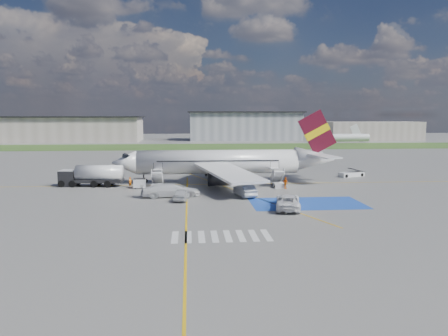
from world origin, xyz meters
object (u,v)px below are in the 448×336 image
Objects in this scene: airliner at (227,162)px; van_white_b at (171,188)px; van_white_a at (288,199)px; belt_loader at (351,174)px; fuel_tanker at (92,177)px; gpu_cart at (140,184)px; car_silver_a at (181,195)px; car_silver_b at (245,190)px.

van_white_b is at bearing -125.76° from airliner.
van_white_a is 16.54m from van_white_b.
airliner is 6.17× the size of van_white_b.
van_white_b is at bearing -173.84° from belt_loader.
fuel_tanker is 44.74m from belt_loader.
fuel_tanker is 8.13m from gpu_cart.
gpu_cart is at bearing 173.14° from belt_loader.
airliner is at bearing -107.69° from car_silver_a.
fuel_tanker is (-21.22, -2.27, -2.00)m from airliner.
van_white_a is at bearing -41.69° from gpu_cart.
fuel_tanker reaches higher than car_silver_a.
fuel_tanker is at bearing 44.49° from van_white_b.
van_white_a is (4.13, -7.89, 0.26)m from car_silver_b.
fuel_tanker is at bearing -33.16° from car_silver_a.
fuel_tanker is 5.22× the size of gpu_cart.
van_white_b is at bearing -18.64° from van_white_a.
fuel_tanker reaches higher than car_silver_b.
airliner reaches higher than car_silver_a.
fuel_tanker is 24.88m from car_silver_b.
car_silver_b is (-21.55, -17.50, 0.47)m from belt_loader.
van_white_a is (5.51, -20.54, -2.28)m from airliner.
car_silver_a is 0.85× the size of car_silver_b.
airliner is at bearing -95.70° from car_silver_b.
belt_loader is at bearing -138.61° from car_silver_a.
gpu_cart is 37.85m from belt_loader.
car_silver_b is 0.87× the size of van_white_b.
belt_loader is at bearing -69.41° from van_white_b.
gpu_cart is at bearing -159.77° from airliner.
airliner is 6.19× the size of van_white_a.
belt_loader is at bearing 12.49° from gpu_cart.
van_white_b is at bearing -31.15° from fuel_tanker.
van_white_b is (-8.68, -12.06, -2.22)m from airliner.
van_white_b is (4.92, -7.04, 0.48)m from gpu_cart.
van_white_a is at bearing 163.80° from car_silver_a.
gpu_cart is (7.62, -2.74, -0.70)m from fuel_tanker.
car_silver_b is at bearing -158.09° from car_silver_a.
airliner is at bearing -62.77° from van_white_a.
car_silver_b is (14.99, -7.63, 0.16)m from gpu_cart.
van_white_a reaches higher than car_silver_b.
gpu_cart is at bearing 27.41° from van_white_b.
airliner is 14.75m from gpu_cart.
fuel_tanker is at bearing -22.13° from van_white_a.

